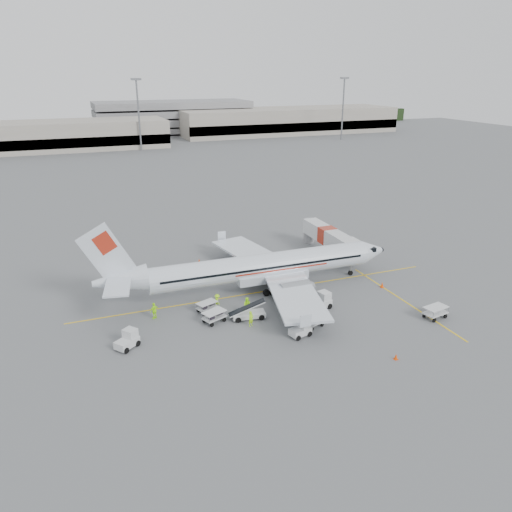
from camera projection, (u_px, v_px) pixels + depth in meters
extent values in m
plane|color=#56595B|center=(262.00, 292.00, 58.67)|extent=(360.00, 360.00, 0.00)
cube|color=yellow|center=(262.00, 292.00, 58.67)|extent=(44.00, 0.20, 0.01)
cube|color=yellow|center=(403.00, 300.00, 56.46)|extent=(0.20, 20.00, 0.01)
cone|color=#F14002|center=(382.00, 285.00, 59.74)|extent=(0.42, 0.42, 0.68)
cone|color=#F14002|center=(199.00, 261.00, 67.31)|extent=(0.39, 0.39, 0.63)
cone|color=#F14002|center=(396.00, 357.00, 44.83)|extent=(0.35, 0.35, 0.57)
imported|color=#98E012|center=(251.00, 319.00, 50.50)|extent=(0.71, 0.60, 1.65)
imported|color=#98E012|center=(247.00, 306.00, 53.14)|extent=(1.13, 1.08, 1.84)
imported|color=#98E012|center=(217.00, 301.00, 54.47)|extent=(0.72, 1.10, 1.60)
imported|color=#98E012|center=(154.00, 311.00, 52.03)|extent=(1.14, 0.85, 1.81)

